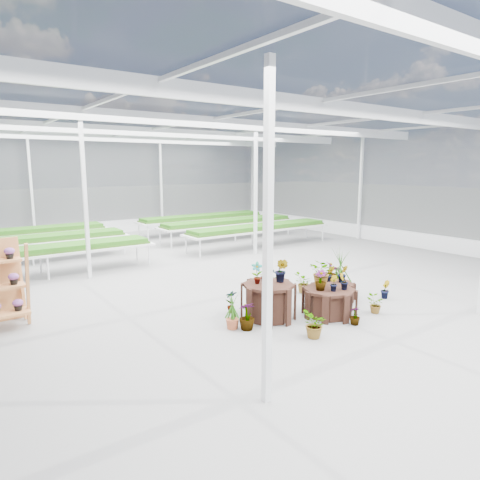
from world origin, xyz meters
TOP-DOWN VIEW (x-y plane):
  - ground_plane at (0.00, 0.00)m, footprint 24.00×24.00m
  - greenhouse_shell at (0.00, 0.00)m, footprint 18.00×24.00m
  - steel_frame at (0.00, 0.00)m, footprint 18.00×24.00m
  - nursery_benches at (0.00, 7.20)m, footprint 16.00×7.00m
  - plinth_tall at (-0.95, -1.54)m, footprint 1.25×1.25m
  - plinth_mid at (0.25, -2.14)m, footprint 1.31×1.31m
  - plinth_low at (1.25, -1.44)m, footprint 0.98×0.98m
  - nursery_plants at (0.24, -1.46)m, footprint 4.51×2.99m

SIDE VIEW (x-z plane):
  - ground_plane at x=0.00m, z-range 0.00..0.00m
  - plinth_low at x=1.25m, z-range 0.00..0.40m
  - plinth_mid at x=0.25m, z-range 0.00..0.60m
  - plinth_tall at x=-0.95m, z-range 0.00..0.76m
  - nursery_benches at x=0.00m, z-range 0.00..0.84m
  - nursery_plants at x=0.24m, z-range -0.15..1.16m
  - greenhouse_shell at x=0.00m, z-range 0.00..4.50m
  - steel_frame at x=0.00m, z-range 0.00..4.50m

